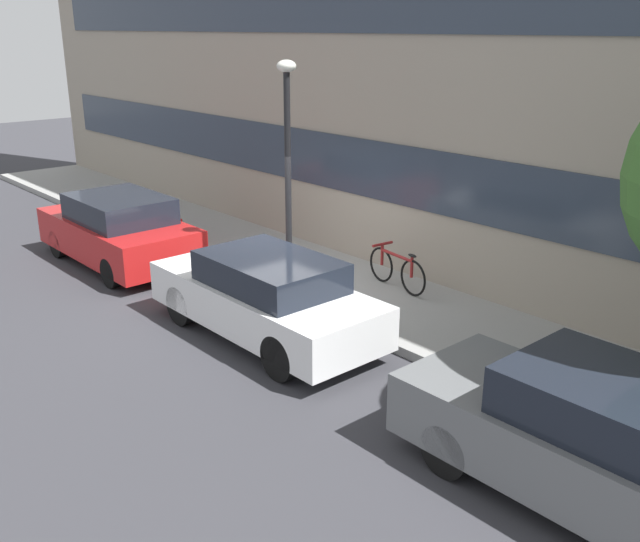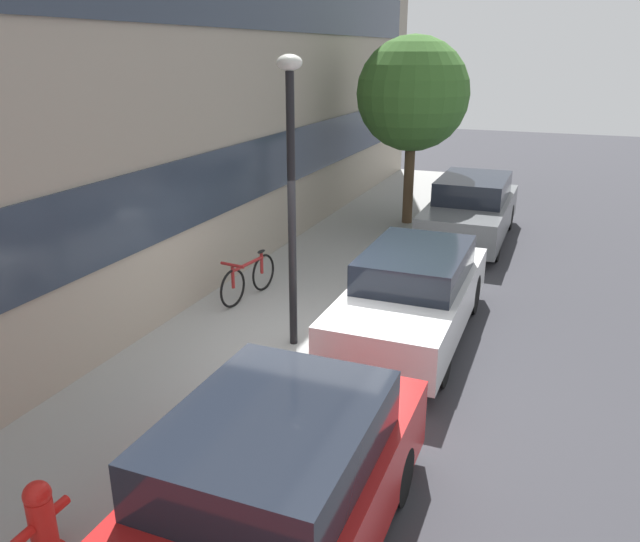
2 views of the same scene
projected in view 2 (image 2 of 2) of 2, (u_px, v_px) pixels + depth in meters
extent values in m
plane|color=#333338|center=(319.00, 356.00, 8.87)|extent=(56.00, 56.00, 0.00)
cube|color=gray|center=(241.00, 337.00, 9.28)|extent=(28.00, 2.49, 0.15)
cube|color=gray|center=(115.00, 16.00, 8.37)|extent=(28.00, 0.90, 9.08)
cube|color=#2D3847|center=(161.00, 203.00, 9.06)|extent=(25.76, 0.04, 1.10)
cube|color=#AD1919|center=(267.00, 513.00, 5.04)|extent=(3.91, 1.73, 0.71)
cube|color=black|center=(274.00, 439.00, 4.98)|extent=(2.03, 1.53, 0.49)
cylinder|color=black|center=(398.00, 475.00, 5.93)|extent=(0.56, 0.18, 0.56)
cylinder|color=black|center=(253.00, 440.00, 6.47)|extent=(0.56, 0.18, 0.56)
cube|color=silver|center=(412.00, 302.00, 9.28)|extent=(4.11, 1.60, 0.64)
cube|color=black|center=(416.00, 264.00, 9.24)|extent=(2.13, 1.41, 0.45)
cylinder|color=black|center=(441.00, 362.00, 8.00)|extent=(0.65, 0.18, 0.65)
cylinder|color=black|center=(337.00, 344.00, 8.49)|extent=(0.65, 0.18, 0.65)
cylinder|color=black|center=(472.00, 294.00, 10.22)|extent=(0.65, 0.18, 0.65)
cylinder|color=black|center=(388.00, 283.00, 10.72)|extent=(0.65, 0.18, 0.65)
cube|color=slate|center=(470.00, 215.00, 14.06)|extent=(4.22, 1.65, 0.70)
cube|color=black|center=(473.00, 188.00, 14.01)|extent=(2.19, 1.45, 0.50)
cylinder|color=black|center=(495.00, 247.00, 12.75)|extent=(0.61, 0.18, 0.61)
cylinder|color=black|center=(424.00, 239.00, 13.27)|extent=(0.61, 0.18, 0.61)
cylinder|color=black|center=(509.00, 217.00, 15.04)|extent=(0.61, 0.18, 0.61)
cylinder|color=black|center=(448.00, 211.00, 15.56)|extent=(0.61, 0.18, 0.61)
cylinder|color=red|center=(43.00, 526.00, 5.06)|extent=(0.21, 0.21, 0.53)
sphere|color=red|center=(37.00, 495.00, 4.95)|extent=(0.22, 0.22, 0.22)
cylinder|color=red|center=(23.00, 537.00, 4.87)|extent=(0.17, 0.09, 0.09)
cylinder|color=red|center=(59.00, 506.00, 5.21)|extent=(0.17, 0.09, 0.09)
torus|color=black|center=(233.00, 288.00, 10.06)|extent=(0.64, 0.13, 0.64)
torus|color=black|center=(263.00, 272.00, 10.78)|extent=(0.64, 0.13, 0.64)
cylinder|color=maroon|center=(248.00, 264.00, 10.33)|extent=(0.83, 0.17, 0.06)
cylinder|color=maroon|center=(262.00, 263.00, 10.69)|extent=(0.06, 0.06, 0.36)
cylinder|color=maroon|center=(233.00, 277.00, 10.02)|extent=(0.06, 0.06, 0.36)
ellipsoid|color=black|center=(261.00, 252.00, 10.62)|extent=(0.21, 0.11, 0.05)
cylinder|color=maroon|center=(232.00, 265.00, 9.95)|extent=(0.11, 0.44, 0.05)
cylinder|color=brown|center=(409.00, 175.00, 14.78)|extent=(0.24, 0.24, 2.31)
sphere|color=#386628|center=(413.00, 94.00, 14.16)|extent=(2.57, 2.57, 2.57)
cylinder|color=black|center=(292.00, 217.00, 8.30)|extent=(0.11, 0.11, 3.71)
ellipsoid|color=silver|center=(289.00, 62.00, 7.64)|extent=(0.32, 0.32, 0.20)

